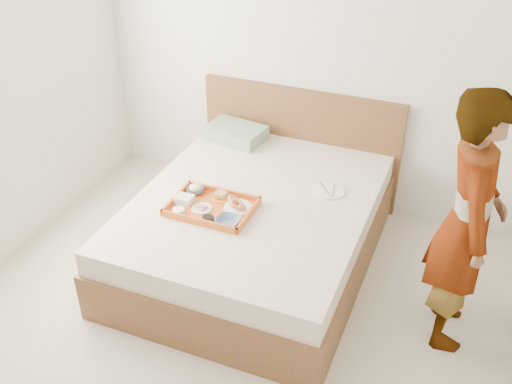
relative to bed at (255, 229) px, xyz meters
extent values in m
cube|color=beige|center=(0.06, -1.00, -0.27)|extent=(3.50, 4.00, 0.01)
cube|color=silver|center=(0.06, 1.00, 1.04)|extent=(3.50, 0.01, 2.60)
cube|color=brown|center=(0.00, 0.00, 0.00)|extent=(1.65, 2.00, 0.53)
cube|color=brown|center=(0.00, 0.97, 0.21)|extent=(1.65, 0.06, 0.95)
cube|color=#90B495|center=(-0.48, 0.75, 0.32)|extent=(0.50, 0.37, 0.11)
cube|color=#CF6528|center=(-0.21, -0.24, 0.29)|extent=(0.56, 0.40, 0.05)
cylinder|color=white|center=(-0.04, -0.18, 0.29)|extent=(0.19, 0.19, 0.01)
imported|color=#16254E|center=(-0.04, -0.37, 0.30)|extent=(0.16, 0.16, 0.04)
cylinder|color=black|center=(-0.17, -0.39, 0.30)|extent=(0.08, 0.08, 0.03)
cylinder|color=white|center=(-0.27, -0.28, 0.29)|extent=(0.14, 0.14, 0.01)
cylinder|color=orange|center=(-0.19, -0.11, 0.29)|extent=(0.14, 0.14, 0.01)
imported|color=#16254E|center=(-0.40, -0.11, 0.30)|extent=(0.12, 0.12, 0.04)
cube|color=silver|center=(-0.41, -0.25, 0.31)|extent=(0.12, 0.10, 0.05)
cylinder|color=white|center=(-0.39, -0.38, 0.29)|extent=(0.08, 0.08, 0.03)
cylinder|color=white|center=(0.45, 0.27, 0.27)|extent=(0.29, 0.29, 0.01)
imported|color=white|center=(1.37, -0.19, 0.55)|extent=(0.48, 0.65, 1.63)
camera|label=1|loc=(1.30, -3.15, 2.50)|focal=41.58mm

